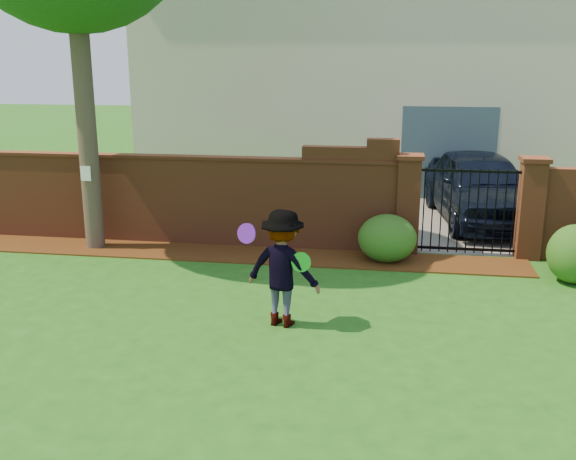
% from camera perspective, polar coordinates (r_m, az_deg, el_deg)
% --- Properties ---
extents(ground, '(80.00, 80.00, 0.01)m').
position_cam_1_polar(ground, '(9.16, -4.71, -8.50)').
color(ground, '#205A16').
rests_on(ground, ground).
extents(mulch_bed, '(11.10, 1.08, 0.03)m').
position_cam_1_polar(mulch_bed, '(12.42, -5.37, -2.07)').
color(mulch_bed, '#3D1F0B').
rests_on(mulch_bed, ground).
extents(brick_wall, '(8.70, 0.31, 2.16)m').
position_cam_1_polar(brick_wall, '(13.10, -9.26, 2.81)').
color(brick_wall, brown).
rests_on(brick_wall, ground).
extents(pillar_left, '(0.50, 0.50, 1.88)m').
position_cam_1_polar(pillar_left, '(12.46, 10.42, 2.27)').
color(pillar_left, brown).
rests_on(pillar_left, ground).
extents(pillar_right, '(0.50, 0.50, 1.88)m').
position_cam_1_polar(pillar_right, '(12.71, 20.38, 1.83)').
color(pillar_right, brown).
rests_on(pillar_right, ground).
extents(iron_gate, '(1.78, 0.03, 1.60)m').
position_cam_1_polar(iron_gate, '(12.56, 15.42, 1.60)').
color(iron_gate, black).
rests_on(iron_gate, ground).
extents(driveway, '(3.20, 8.00, 0.01)m').
position_cam_1_polar(driveway, '(16.63, 13.79, 1.89)').
color(driveway, slate).
rests_on(driveway, ground).
extents(house, '(12.40, 6.40, 6.30)m').
position_cam_1_polar(house, '(20.19, 6.20, 13.50)').
color(house, beige).
rests_on(house, ground).
extents(car, '(2.45, 4.88, 1.60)m').
position_cam_1_polar(car, '(15.07, 16.64, 3.46)').
color(car, black).
rests_on(car, ground).
extents(paper_notice, '(0.20, 0.01, 0.28)m').
position_cam_1_polar(paper_notice, '(12.87, -17.23, 4.73)').
color(paper_notice, white).
rests_on(paper_notice, tree).
extents(shrub_left, '(1.06, 1.06, 0.87)m').
position_cam_1_polar(shrub_left, '(11.99, 8.65, -0.71)').
color(shrub_left, '#1B5218').
rests_on(shrub_left, ground).
extents(shrub_middle, '(0.89, 0.89, 0.98)m').
position_cam_1_polar(shrub_middle, '(11.70, 23.73, -1.93)').
color(shrub_middle, '#1B5218').
rests_on(shrub_middle, ground).
extents(man, '(1.18, 0.86, 1.64)m').
position_cam_1_polar(man, '(8.93, -0.57, -3.40)').
color(man, gray).
rests_on(man, ground).
extents(frisbee_purple, '(0.29, 0.16, 0.28)m').
position_cam_1_polar(frisbee_purple, '(8.81, -3.62, -0.30)').
color(frisbee_purple, '#651CB0').
rests_on(frisbee_purple, man).
extents(frisbee_green, '(0.28, 0.11, 0.27)m').
position_cam_1_polar(frisbee_green, '(8.70, 1.15, -2.81)').
color(frisbee_green, green).
rests_on(frisbee_green, man).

